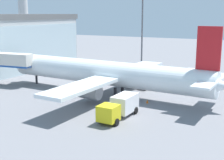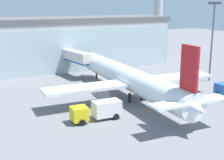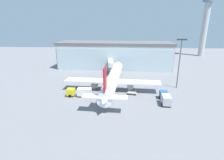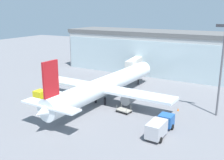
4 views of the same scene
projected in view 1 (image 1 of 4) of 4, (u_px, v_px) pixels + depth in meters
ground at (156, 102)px, 46.47m from camera, size 240.00×240.00×0.00m
jet_bridge at (3, 60)px, 57.11m from camera, size 3.50×11.89×5.86m
apron_light_mast at (142, 27)px, 68.98m from camera, size 3.20×0.40×16.54m
airplane at (107, 73)px, 50.03m from camera, size 31.15×39.48×11.29m
catering_truck at (120, 106)px, 39.15m from camera, size 7.41×2.82×2.65m
fuel_truck at (190, 75)px, 59.28m from camera, size 2.87×7.42×2.65m
baggage_cart at (145, 86)px, 54.23m from camera, size 3.05×2.09×1.50m
safety_cone_nose at (147, 101)px, 45.71m from camera, size 0.36×0.36×0.55m
safety_cone_wingtip at (134, 76)px, 64.57m from camera, size 0.36×0.36×0.55m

